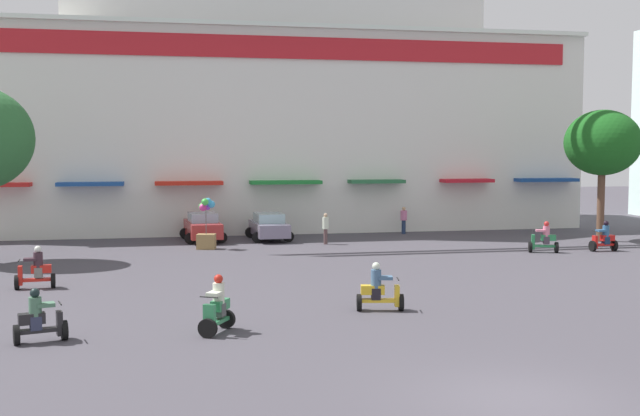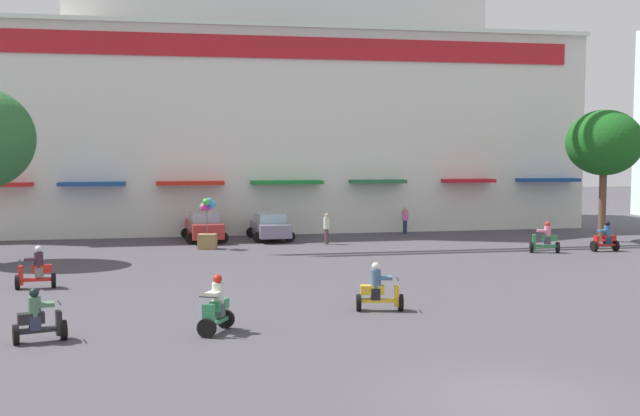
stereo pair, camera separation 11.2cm
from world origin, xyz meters
name	(u,v)px [view 2 (the right image)]	position (x,y,z in m)	size (l,w,h in m)	color
ground_plane	(359,286)	(0.00, 13.00, 0.00)	(128.00, 128.00, 0.00)	#47444C
colonial_building	(274,79)	(0.00, 35.75, 9.43)	(37.32, 15.85, 21.31)	white
plaza_tree_1	(604,143)	(16.09, 23.47, 5.27)	(3.95, 4.15, 7.06)	brown
parked_car_0	(204,227)	(-4.91, 27.83, 0.78)	(2.45, 4.19, 1.54)	#AC2E2D
parked_car_1	(270,226)	(-1.34, 27.60, 0.74)	(2.39, 3.98, 1.47)	gray
scooter_rider_1	(605,239)	(14.08, 19.83, 0.60)	(1.31, 0.53, 1.49)	black
scooter_rider_2	(36,271)	(-11.45, 14.73, 0.64)	(1.41, 0.64, 1.54)	black
scooter_rider_3	(379,291)	(-0.44, 8.70, 0.61)	(1.51, 0.79, 1.51)	black
scooter_rider_4	(216,309)	(-5.53, 6.81, 0.66)	(1.09, 1.40, 1.59)	black
scooter_rider_5	(545,240)	(10.95, 19.92, 0.63)	(1.46, 0.95, 1.51)	black
scooter_rider_6	(39,320)	(-10.10, 6.67, 0.59)	(1.40, 0.84, 1.43)	black
pedestrian_0	(405,219)	(6.81, 29.05, 0.89)	(0.49, 0.49, 1.58)	navy
pedestrian_1	(327,227)	(1.31, 25.14, 0.93)	(0.35, 0.35, 1.63)	brown
balloon_vendor_cart	(207,226)	(-4.90, 24.43, 1.17)	(1.01, 0.87, 2.56)	#997948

